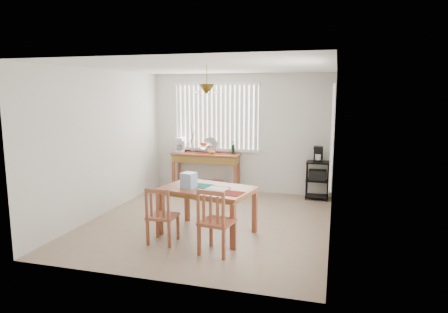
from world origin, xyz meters
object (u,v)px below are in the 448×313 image
(cart_items, at_px, (318,154))
(chair_left, at_px, (162,216))
(sideboard, at_px, (206,163))
(chair_right, at_px, (216,222))
(wire_cart, at_px, (317,177))
(dining_table, at_px, (208,193))

(cart_items, bearing_deg, chair_left, -123.18)
(sideboard, bearing_deg, chair_right, -69.69)
(sideboard, height_order, cart_items, cart_items)
(wire_cart, relative_size, chair_right, 0.85)
(chair_left, bearing_deg, wire_cart, 56.76)
(cart_items, xyz_separation_m, dining_table, (-1.55, -2.58, -0.28))
(sideboard, bearing_deg, wire_cart, -0.38)
(dining_table, xyz_separation_m, chair_left, (-0.52, -0.58, -0.24))
(sideboard, bearing_deg, chair_left, -83.54)
(cart_items, relative_size, dining_table, 0.21)
(sideboard, height_order, wire_cart, sideboard)
(chair_left, distance_m, chair_right, 0.88)
(chair_right, bearing_deg, sideboard, 110.31)
(chair_right, bearing_deg, cart_items, 70.15)
(cart_items, distance_m, chair_right, 3.56)
(dining_table, bearing_deg, chair_right, -64.24)
(wire_cart, relative_size, chair_left, 0.93)
(chair_left, bearing_deg, dining_table, 48.03)
(sideboard, relative_size, wire_cart, 1.93)
(sideboard, height_order, chair_left, sideboard)
(wire_cart, height_order, chair_right, chair_right)
(chair_left, height_order, chair_right, chair_right)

